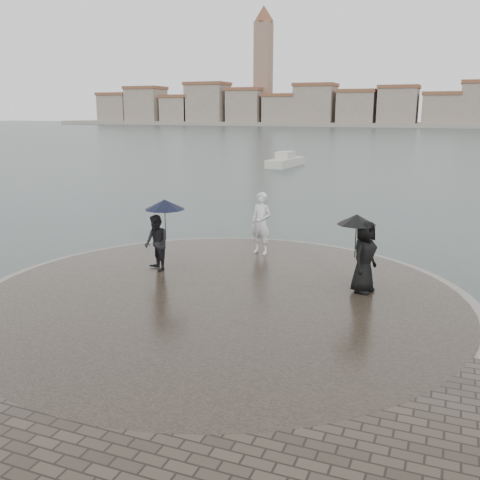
% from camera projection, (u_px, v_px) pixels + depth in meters
% --- Properties ---
extents(ground, '(400.00, 400.00, 0.00)m').
position_uv_depth(ground, '(147.00, 368.00, 10.23)').
color(ground, '#2B3835').
rests_on(ground, ground).
extents(kerb_ring, '(12.50, 12.50, 0.32)m').
position_uv_depth(kerb_ring, '(221.00, 301.00, 13.35)').
color(kerb_ring, gray).
rests_on(kerb_ring, ground).
extents(quay_tip, '(11.90, 11.90, 0.36)m').
position_uv_depth(quay_tip, '(221.00, 301.00, 13.34)').
color(quay_tip, '#2D261E').
rests_on(quay_tip, ground).
extents(statue, '(0.81, 0.63, 1.96)m').
position_uv_depth(statue, '(261.00, 223.00, 16.86)').
color(statue, silver).
rests_on(statue, quay_tip).
extents(visitor_left, '(1.31, 1.14, 2.04)m').
position_uv_depth(visitor_left, '(159.00, 230.00, 15.03)').
color(visitor_left, black).
rests_on(visitor_left, quay_tip).
extents(visitor_right, '(1.15, 1.10, 1.95)m').
position_uv_depth(visitor_right, '(363.00, 249.00, 13.25)').
color(visitor_right, black).
rests_on(visitor_right, quay_tip).
extents(far_skyline, '(260.00, 20.00, 37.00)m').
position_uv_depth(far_skyline, '(418.00, 108.00, 156.12)').
color(far_skyline, gray).
rests_on(far_skyline, ground).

